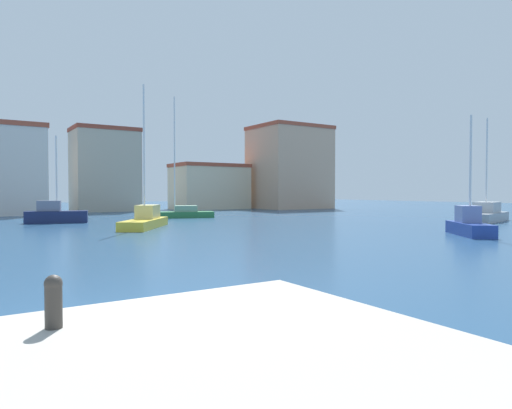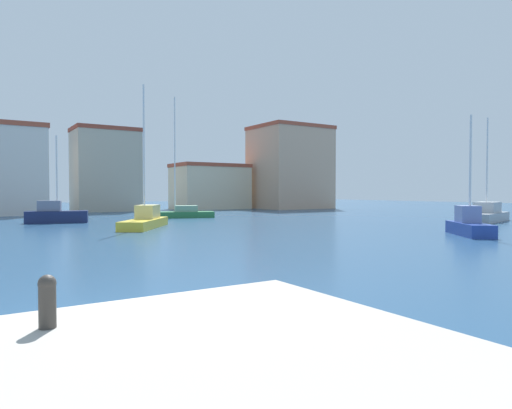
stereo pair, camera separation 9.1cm
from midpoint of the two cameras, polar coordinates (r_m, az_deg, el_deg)
name	(u,v)px [view 1 (the left image)]	position (r m, az deg, el deg)	size (l,w,h in m)	color
water	(247,226)	(33.27, -1.24, -2.67)	(160.00, 160.00, 0.00)	navy
mooring_bollard	(53,299)	(6.06, -24.51, -10.77)	(0.21, 0.21, 0.64)	#38332D
sailboat_navy_outer_mooring	(56,215)	(39.34, -23.94, -1.17)	(4.78, 2.55, 6.93)	#19234C
sailboat_blue_far_right	(469,224)	(28.70, 25.14, -2.28)	(3.69, 4.21, 6.86)	#233D93
sailboat_yellow_mid_harbor	(145,219)	(32.23, -13.82, -1.83)	(5.14, 6.37, 9.79)	gold
sailboat_green_inner_mooring	(177,213)	(43.87, -9.98, -1.02)	(7.58, 4.49, 11.47)	#28703D
sailboat_grey_far_left	(486,214)	(42.01, 26.90, -1.09)	(6.89, 3.81, 8.55)	gray
yacht_club	(105,170)	(60.46, -18.50, 4.17)	(7.82, 5.98, 10.46)	#B2A893
harbor_office	(209,186)	(64.87, -5.93, 2.27)	(10.14, 6.78, 6.39)	beige
waterfront_apartments	(289,167)	(66.90, 4.17, 4.66)	(10.30, 8.78, 12.00)	tan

